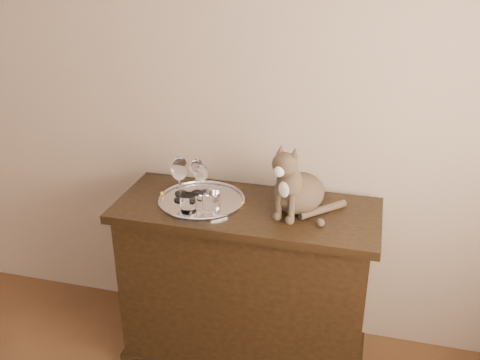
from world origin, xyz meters
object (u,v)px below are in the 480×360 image
object	(u,v)px
wine_glass_d	(202,182)
tumbler_a	(211,201)
wine_glass_b	(197,176)
sideboard	(246,284)
tray	(202,201)
wine_glass_c	(180,181)
tumbler_b	(188,203)
cat	(299,175)
wine_glass_a	(180,175)

from	to	relation	value
wine_glass_d	tumbler_a	size ratio (longest dim) A/B	1.86
wine_glass_b	sideboard	bearing A→B (deg)	-14.40
tumbler_a	tray	bearing A→B (deg)	129.77
wine_glass_c	tumbler_a	size ratio (longest dim) A/B	2.17
wine_glass_b	tumbler_b	distance (m)	0.20
wine_glass_d	cat	size ratio (longest dim) A/B	0.50
sideboard	wine_glass_d	size ratio (longest dim) A/B	7.11
wine_glass_a	tumbler_b	bearing A→B (deg)	-59.22
wine_glass_b	wine_glass_d	world-z (taller)	wine_glass_b
sideboard	wine_glass_b	bearing A→B (deg)	165.60
tray	wine_glass_d	xyz separation A→B (m)	(-0.00, 0.02, 0.09)
wine_glass_b	tray	bearing A→B (deg)	-57.22
tray	wine_glass_d	world-z (taller)	wine_glass_d
wine_glass_d	wine_glass_b	bearing A→B (deg)	129.46
sideboard	wine_glass_c	xyz separation A→B (m)	(-0.31, -0.03, 0.53)
wine_glass_d	tumbler_a	distance (m)	0.13
sideboard	tumbler_a	xyz separation A→B (m)	(-0.14, -0.09, 0.48)
wine_glass_d	tumbler_b	xyz separation A→B (m)	(-0.02, -0.14, -0.04)
tray	tumbler_b	size ratio (longest dim) A/B	4.96
tray	tumbler_a	bearing A→B (deg)	-50.23
wine_glass_a	wine_glass_c	bearing A→B (deg)	-71.28
wine_glass_a	tumbler_a	xyz separation A→B (m)	(0.19, -0.13, -0.05)
tumbler_b	tray	bearing A→B (deg)	80.17
tray	wine_glass_a	xyz separation A→B (m)	(-0.12, 0.04, 0.10)
wine_glass_b	tumbler_a	size ratio (longest dim) A/B	1.91
sideboard	wine_glass_b	distance (m)	0.58
tray	tumbler_a	world-z (taller)	tumbler_a
sideboard	tray	distance (m)	0.48
cat	tumbler_b	bearing A→B (deg)	-141.78
wine_glass_a	wine_glass_b	size ratio (longest dim) A/B	1.09
tray	wine_glass_d	bearing A→B (deg)	98.55
wine_glass_b	wine_glass_d	xyz separation A→B (m)	(0.04, -0.05, -0.00)
wine_glass_d	tumbler_b	distance (m)	0.15
sideboard	tray	bearing A→B (deg)	-178.70
wine_glass_a	wine_glass_b	bearing A→B (deg)	21.72
wine_glass_a	tumbler_b	world-z (taller)	wine_glass_a
wine_glass_a	wine_glass_c	world-z (taller)	wine_glass_c
tumbler_b	tumbler_a	bearing A→B (deg)	19.58
tumbler_b	wine_glass_a	bearing A→B (deg)	120.78
sideboard	tray	size ratio (longest dim) A/B	3.00
tumbler_b	cat	size ratio (longest dim) A/B	0.24
tray	wine_glass_a	world-z (taller)	wine_glass_a
wine_glass_c	tumbler_a	distance (m)	0.19
wine_glass_d	tumbler_a	xyz separation A→B (m)	(0.07, -0.11, -0.04)
wine_glass_a	sideboard	bearing A→B (deg)	-6.52
wine_glass_d	tray	bearing A→B (deg)	-81.45
sideboard	tumbler_b	distance (m)	0.54
sideboard	wine_glass_a	xyz separation A→B (m)	(-0.33, 0.04, 0.53)
sideboard	cat	world-z (taller)	cat
sideboard	tray	world-z (taller)	tray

